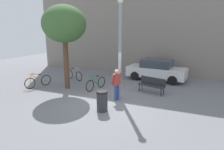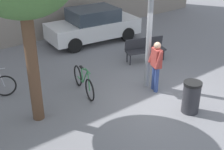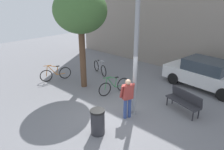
{
  "view_description": "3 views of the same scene",
  "coord_description": "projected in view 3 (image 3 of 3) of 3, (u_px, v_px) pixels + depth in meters",
  "views": [
    {
      "loc": [
        3.93,
        -8.65,
        3.65
      ],
      "look_at": [
        -0.26,
        1.32,
        1.13
      ],
      "focal_mm": 31.3,
      "sensor_mm": 36.0,
      "label": 1
    },
    {
      "loc": [
        -6.18,
        -5.69,
        4.9
      ],
      "look_at": [
        -1.03,
        0.9,
        0.8
      ],
      "focal_mm": 49.44,
      "sensor_mm": 36.0,
      "label": 2
    },
    {
      "loc": [
        4.95,
        -5.41,
        4.67
      ],
      "look_at": [
        -1.06,
        1.08,
        1.3
      ],
      "focal_mm": 33.73,
      "sensor_mm": 36.0,
      "label": 3
    }
  ],
  "objects": [
    {
      "name": "bicycle_green",
      "position": [
        114.0,
        86.0,
        10.54
      ],
      "size": [
        0.46,
        1.77,
        0.97
      ],
      "color": "black",
      "rests_on": "ground_plane"
    },
    {
      "name": "ground_plane",
      "position": [
        113.0,
        118.0,
        8.51
      ],
      "size": [
        36.0,
        36.0,
        0.0
      ],
      "primitive_type": "plane",
      "color": "slate"
    },
    {
      "name": "trash_bin",
      "position": [
        98.0,
        122.0,
        7.42
      ],
      "size": [
        0.52,
        0.52,
        0.95
      ],
      "color": "#2D2D33",
      "rests_on": "ground_plane"
    },
    {
      "name": "plaza_tree",
      "position": [
        80.0,
        11.0,
        10.12
      ],
      "size": [
        2.63,
        2.63,
        5.1
      ],
      "color": "brown",
      "rests_on": "ground_plane"
    },
    {
      "name": "lamppost",
      "position": [
        136.0,
        49.0,
        7.85
      ],
      "size": [
        0.28,
        0.28,
        5.17
      ],
      "color": "gray",
      "rests_on": "ground_plane"
    },
    {
      "name": "person_by_lamppost",
      "position": [
        128.0,
        96.0,
        8.24
      ],
      "size": [
        0.43,
        0.63,
        1.67
      ],
      "color": "#334784",
      "rests_on": "ground_plane"
    },
    {
      "name": "park_bench",
      "position": [
        184.0,
        100.0,
        8.85
      ],
      "size": [
        1.67,
        0.94,
        0.92
      ],
      "color": "#2D2D33",
      "rests_on": "ground_plane"
    },
    {
      "name": "bicycle_silver",
      "position": [
        100.0,
        68.0,
        13.21
      ],
      "size": [
        1.72,
        0.65,
        0.97
      ],
      "color": "black",
      "rests_on": "ground_plane"
    },
    {
      "name": "bicycle_orange",
      "position": [
        56.0,
        74.0,
        12.21
      ],
      "size": [
        0.66,
        1.72,
        0.97
      ],
      "color": "black",
      "rests_on": "ground_plane"
    },
    {
      "name": "parked_car_white",
      "position": [
        205.0,
        74.0,
        11.08
      ],
      "size": [
        4.36,
        2.17,
        1.55
      ],
      "color": "silver",
      "rests_on": "ground_plane"
    }
  ]
}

